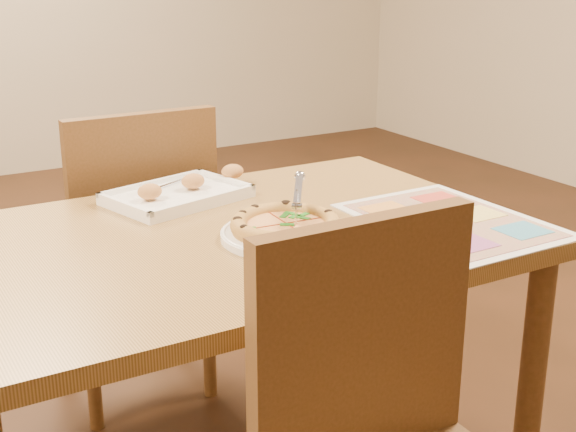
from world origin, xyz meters
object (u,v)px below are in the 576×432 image
pizza_cutter (298,196)px  menu (452,220)px  chair_near (393,429)px  appetizer_tray (181,194)px  dining_table (228,270)px  pizza (286,225)px  chair_far (135,223)px  plate (288,235)px

pizza_cutter → menu: (0.34, -0.12, -0.08)m
chair_near → appetizer_tray: chair_near is taller
dining_table → pizza: 0.17m
chair_far → plate: chair_far is taller
pizza_cutter → menu: bearing=-74.9°
chair_far → pizza: bearing=98.0°
appetizer_tray → menu: 0.66m
pizza_cutter → appetizer_tray: (-0.13, 0.35, -0.07)m
pizza → appetizer_tray: size_ratio=0.62×
dining_table → plate: plate is taller
pizza_cutter → chair_far: bearing=46.7°
dining_table → pizza: bearing=-42.1°
appetizer_tray → menu: appetizer_tray is taller
appetizer_tray → plate: bearing=-76.9°
dining_table → pizza: pizza is taller
dining_table → appetizer_tray: (0.01, 0.28, 0.10)m
pizza → chair_far: bearing=98.0°
chair_far → plate: 0.72m
plate → appetizer_tray: bearing=103.1°
pizza_cutter → dining_table: bearing=100.2°
pizza → pizza_cutter: bearing=28.5°
pizza → pizza_cutter: pizza_cutter is taller
plate → appetizer_tray: (-0.09, 0.38, 0.01)m
pizza → appetizer_tray: appetizer_tray is taller
chair_far → menu: 0.93m
chair_near → pizza_cutter: size_ratio=3.84×
pizza → menu: pizza is taller
chair_far → menu: bearing=121.3°
dining_table → pizza_cutter: size_ratio=10.62×
chair_far → appetizer_tray: (0.01, -0.32, 0.17)m
plate → appetizer_tray: 0.39m
plate → pizza: pizza is taller
appetizer_tray → pizza: bearing=-76.9°
menu → dining_table: bearing=158.9°
chair_near → pizza_cutter: chair_near is taller
chair_near → menu: chair_near is taller
pizza_cutter → menu: 0.37m
dining_table → chair_far: bearing=90.0°
plate → dining_table: bearing=136.2°
dining_table → appetizer_tray: appetizer_tray is taller
pizza → pizza_cutter: (0.04, 0.02, 0.05)m
chair_far → appetizer_tray: size_ratio=1.21×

